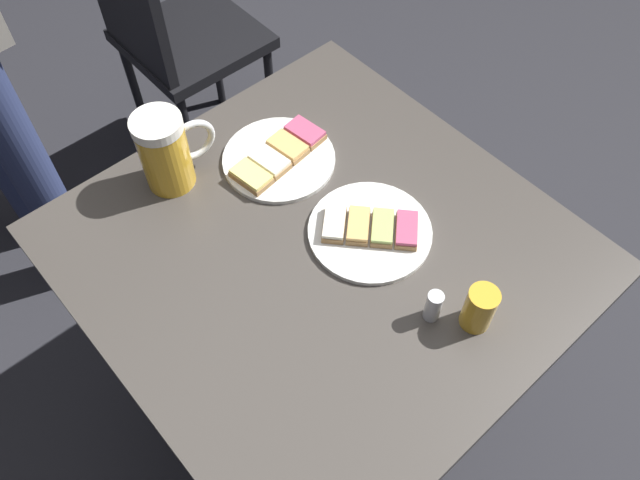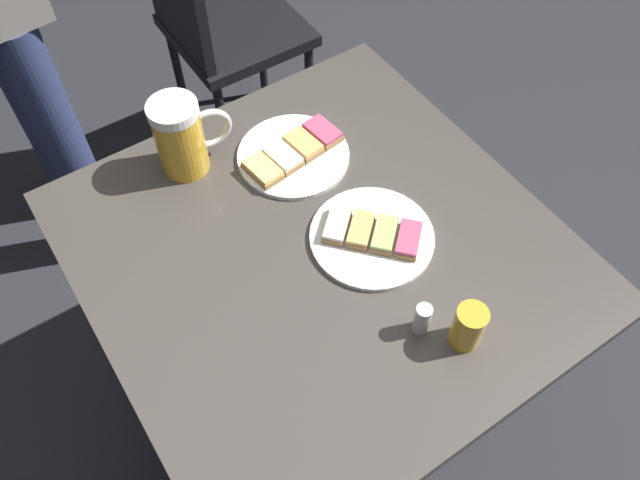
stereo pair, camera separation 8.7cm
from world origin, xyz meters
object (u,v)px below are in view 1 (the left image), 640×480
plate_near (370,230)px  cafe_chair (169,30)px  plate_far (279,157)px  beer_glass_small (479,308)px  salt_shaker (433,306)px  beer_mug (166,151)px

plate_near → cafe_chair: cafe_chair is taller
plate_far → beer_glass_small: size_ratio=2.55×
salt_shaker → plate_near: bearing=167.5°
beer_glass_small → cafe_chair: 1.30m
beer_mug → salt_shaker: 0.56m
salt_shaker → beer_glass_small: bearing=40.3°
plate_near → salt_shaker: (0.19, -0.04, 0.02)m
plate_near → cafe_chair: bearing=169.6°
salt_shaker → cafe_chair: size_ratio=0.07×
plate_near → beer_glass_small: bearing=1.0°
cafe_chair → plate_far: bearing=-14.2°
plate_near → salt_shaker: salt_shaker is taller
plate_near → plate_far: 0.25m
beer_mug → beer_glass_small: (0.59, 0.20, -0.04)m
plate_near → beer_glass_small: size_ratio=2.59×
plate_far → cafe_chair: 0.82m
plate_near → salt_shaker: bearing=-12.5°
plate_far → beer_glass_small: bearing=1.9°
beer_mug → cafe_chair: 0.82m
beer_glass_small → cafe_chair: cafe_chair is taller
plate_far → cafe_chair: size_ratio=0.25×
plate_far → cafe_chair: cafe_chair is taller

